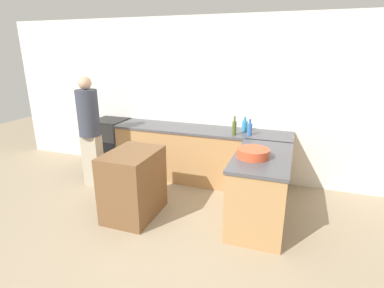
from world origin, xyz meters
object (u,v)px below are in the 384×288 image
object	(u,v)px
mixing_bowl	(253,153)
olive_oil_bottle	(234,128)
range_oven	(111,144)
dish_soap_bottle	(245,126)
island_table	(133,184)
person_by_range	(90,128)
water_bottle_blue	(250,129)

from	to	relation	value
mixing_bowl	olive_oil_bottle	distance (m)	1.00
range_oven	dish_soap_bottle	size ratio (longest dim) A/B	3.99
mixing_bowl	dish_soap_bottle	xyz separation A→B (m)	(-0.31, 1.17, 0.04)
island_table	mixing_bowl	bearing A→B (deg)	11.13
olive_oil_bottle	person_by_range	distance (m)	2.29
mixing_bowl	water_bottle_blue	world-z (taller)	water_bottle_blue
olive_oil_bottle	dish_soap_bottle	world-z (taller)	olive_oil_bottle
water_bottle_blue	person_by_range	bearing A→B (deg)	-165.15
person_by_range	olive_oil_bottle	bearing A→B (deg)	14.58
range_oven	dish_soap_bottle	distance (m)	2.55
olive_oil_bottle	dish_soap_bottle	distance (m)	0.29
water_bottle_blue	dish_soap_bottle	distance (m)	0.22
island_table	olive_oil_bottle	distance (m)	1.73
mixing_bowl	person_by_range	bearing A→B (deg)	172.87
range_oven	person_by_range	size ratio (longest dim) A/B	0.52
range_oven	person_by_range	xyz separation A→B (m)	(0.17, -0.78, 0.51)
range_oven	water_bottle_blue	distance (m)	2.66
dish_soap_bottle	mixing_bowl	bearing A→B (deg)	-75.17
olive_oil_bottle	dish_soap_bottle	xyz separation A→B (m)	(0.11, 0.27, -0.02)
olive_oil_bottle	island_table	bearing A→B (deg)	-132.20
island_table	person_by_range	size ratio (longest dim) A/B	0.51
range_oven	mixing_bowl	distance (m)	3.06
island_table	person_by_range	distance (m)	1.39
mixing_bowl	olive_oil_bottle	world-z (taller)	olive_oil_bottle
range_oven	olive_oil_bottle	distance (m)	2.46
water_bottle_blue	island_table	bearing A→B (deg)	-135.87
water_bottle_blue	olive_oil_bottle	xyz separation A→B (m)	(-0.22, -0.07, 0.02)
olive_oil_bottle	dish_soap_bottle	bearing A→B (deg)	67.04
island_table	water_bottle_blue	bearing A→B (deg)	44.13
range_oven	olive_oil_bottle	bearing A→B (deg)	-4.87
water_bottle_blue	dish_soap_bottle	xyz separation A→B (m)	(-0.11, 0.20, -0.01)
mixing_bowl	dish_soap_bottle	bearing A→B (deg)	104.83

